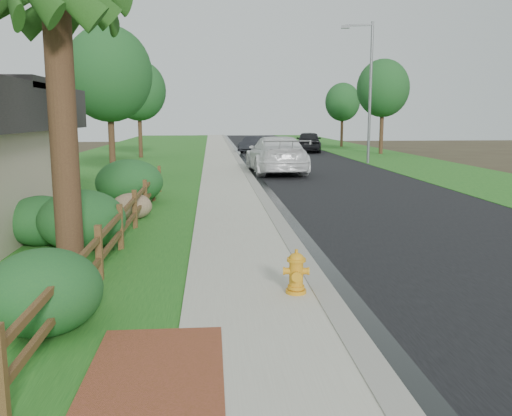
{
  "coord_description": "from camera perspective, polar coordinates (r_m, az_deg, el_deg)",
  "views": [
    {
      "loc": [
        -1.51,
        -7.13,
        3.07
      ],
      "look_at": [
        -0.57,
        4.21,
        1.14
      ],
      "focal_mm": 38.0,
      "sensor_mm": 36.0,
      "label": 1
    }
  ],
  "objects": [
    {
      "name": "shrub_a",
      "position": [
        8.32,
        -21.42,
        -8.21
      ],
      "size": [
        1.84,
        1.84,
        1.23
      ],
      "primitive_type": "ellipsoid",
      "rotation": [
        0.0,
        0.0,
        -0.13
      ],
      "color": "#1B4D23",
      "rests_on": "ground"
    },
    {
      "name": "lawn_near",
      "position": [
        42.74,
        -13.52,
        5.3
      ],
      "size": [
        9.0,
        90.0,
        0.04
      ],
      "primitive_type": "cube",
      "color": "#175219",
      "rests_on": "ground"
    },
    {
      "name": "white_suv",
      "position": [
        29.46,
        2.13,
        5.64
      ],
      "size": [
        3.03,
        6.93,
        1.98
      ],
      "primitive_type": "imported",
      "rotation": [
        0.0,
        0.0,
        3.18
      ],
      "color": "white",
      "rests_on": "road"
    },
    {
      "name": "curb",
      "position": [
        42.28,
        -2.14,
        5.57
      ],
      "size": [
        0.4,
        90.0,
        0.12
      ],
      "primitive_type": "cube",
      "color": "gray",
      "rests_on": "ground"
    },
    {
      "name": "shrub_b",
      "position": [
        13.14,
        -17.84,
        -1.22
      ],
      "size": [
        2.63,
        2.63,
        1.4
      ],
      "primitive_type": "ellipsoid",
      "rotation": [
        0.0,
        0.0,
        -0.4
      ],
      "color": "#1B4D23",
      "rests_on": "ground"
    },
    {
      "name": "sidewalk",
      "position": [
        42.24,
        -3.91,
        5.54
      ],
      "size": [
        2.2,
        90.0,
        0.1
      ],
      "primitive_type": "cube",
      "color": "#ABA594",
      "rests_on": "ground"
    },
    {
      "name": "tree_mid_left",
      "position": [
        41.11,
        -12.25,
        11.96
      ],
      "size": [
        3.95,
        3.95,
        7.06
      ],
      "color": "#3C2318",
      "rests_on": "ground"
    },
    {
      "name": "dark_car_mid",
      "position": [
        46.99,
        5.57,
        6.98
      ],
      "size": [
        2.95,
        5.49,
        1.78
      ],
      "primitive_type": "imported",
      "rotation": [
        0.0,
        0.0,
        2.97
      ],
      "color": "black",
      "rests_on": "road"
    },
    {
      "name": "boulder",
      "position": [
        16.62,
        -12.94,
        0.17
      ],
      "size": [
        1.33,
        1.07,
        0.81
      ],
      "primitive_type": "ellipsoid",
      "rotation": [
        0.0,
        0.0,
        -0.15
      ],
      "color": "brown",
      "rests_on": "ground"
    },
    {
      "name": "fire_hydrant",
      "position": [
        9.25,
        4.25,
        -6.84
      ],
      "size": [
        0.5,
        0.4,
        0.76
      ],
      "color": "gold",
      "rests_on": "sidewalk"
    },
    {
      "name": "tree_near_left",
      "position": [
        27.5,
        -15.24,
        13.42
      ],
      "size": [
        4.13,
        4.13,
        7.32
      ],
      "color": "#3C2318",
      "rests_on": "ground"
    },
    {
      "name": "wet_gutter",
      "position": [
        42.3,
        -1.67,
        5.52
      ],
      "size": [
        0.5,
        90.0,
        0.0
      ],
      "primitive_type": "cube",
      "color": "black",
      "rests_on": "road"
    },
    {
      "name": "tree_mid_right",
      "position": [
        45.34,
        13.23,
        12.16
      ],
      "size": [
        4.17,
        4.17,
        7.56
      ],
      "color": "#3C2318",
      "rests_on": "ground"
    },
    {
      "name": "verge_far",
      "position": [
        44.2,
        12.45,
        5.48
      ],
      "size": [
        6.0,
        90.0,
        0.04
      ],
      "primitive_type": "cube",
      "color": "#175219",
      "rests_on": "ground"
    },
    {
      "name": "ground",
      "position": [
        7.91,
        6.83,
        -13.28
      ],
      "size": [
        120.0,
        120.0,
        0.0
      ],
      "primitive_type": "plane",
      "color": "#372C1E"
    },
    {
      "name": "shrub_c",
      "position": [
        13.95,
        -21.73,
        -1.25
      ],
      "size": [
        2.13,
        2.13,
        1.2
      ],
      "primitive_type": "ellipsoid",
      "rotation": [
        0.0,
        0.0,
        -0.35
      ],
      "color": "#1B4D23",
      "rests_on": "ground"
    },
    {
      "name": "ranch_fence",
      "position": [
        13.91,
        -13.3,
        -0.77
      ],
      "size": [
        0.12,
        16.92,
        1.1
      ],
      "color": "#432416",
      "rests_on": "ground"
    },
    {
      "name": "streetlight",
      "position": [
        36.15,
        11.69,
        12.61
      ],
      "size": [
        2.04,
        0.66,
        8.92
      ],
      "color": "slate",
      "rests_on": "ground"
    },
    {
      "name": "road",
      "position": [
        42.68,
        3.52,
        5.53
      ],
      "size": [
        8.0,
        90.0,
        0.02
      ],
      "primitive_type": "cube",
      "color": "black",
      "rests_on": "ground"
    },
    {
      "name": "shrub_d",
      "position": [
        19.44,
        -13.18,
        2.68
      ],
      "size": [
        2.61,
        2.61,
        1.59
      ],
      "primitive_type": "ellipsoid",
      "rotation": [
        0.0,
        0.0,
        0.13
      ],
      "color": "#1B4D23",
      "rests_on": "ground"
    },
    {
      "name": "dark_car_far",
      "position": [
        46.45,
        -0.29,
        6.73
      ],
      "size": [
        2.88,
        4.34,
        1.35
      ],
      "primitive_type": "imported",
      "rotation": [
        0.0,
        0.0,
        -0.39
      ],
      "color": "black",
      "rests_on": "road"
    },
    {
      "name": "grass_strip",
      "position": [
        42.26,
        -6.5,
        5.47
      ],
      "size": [
        1.6,
        90.0,
        0.06
      ],
      "primitive_type": "cube",
      "color": "#175219",
      "rests_on": "ground"
    },
    {
      "name": "brick_patch",
      "position": [
        6.87,
        -10.46,
        -16.59
      ],
      "size": [
        1.6,
        2.4,
        0.11
      ],
      "primitive_type": "cube",
      "color": "brown",
      "rests_on": "ground"
    },
    {
      "name": "tree_far_right",
      "position": [
        55.37,
        9.1,
        10.95
      ],
      "size": [
        3.43,
        3.43,
        6.33
      ],
      "color": "#3C2318",
      "rests_on": "ground"
    }
  ]
}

